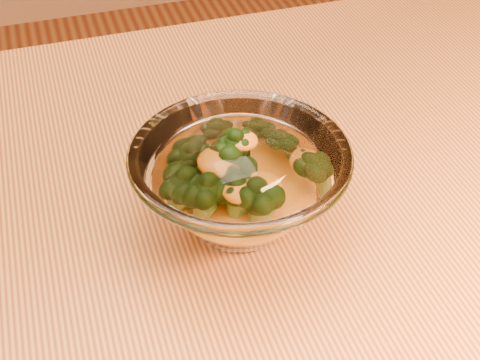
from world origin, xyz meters
The scene contains 4 objects.
table centered at (0.00, 0.00, 0.65)m, with size 1.20×0.80×0.75m.
glass_bowl centered at (-0.10, 0.02, 0.79)m, with size 0.19×0.19×0.08m.
cheese_sauce centered at (-0.10, 0.02, 0.78)m, with size 0.09×0.09×0.03m, color orange.
broccoli_heap centered at (-0.10, 0.03, 0.80)m, with size 0.13×0.12×0.06m.
Camera 1 is at (-0.23, -0.39, 1.17)m, focal length 50.00 mm.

